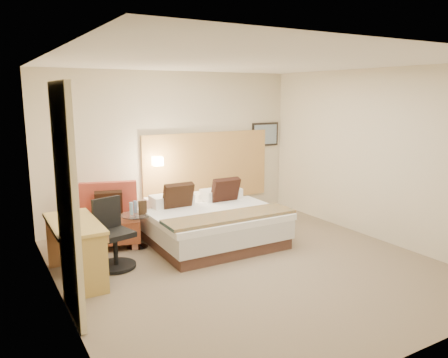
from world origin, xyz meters
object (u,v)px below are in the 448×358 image
lounge_chair (110,220)px  desk_chair (113,240)px  bed (210,223)px  side_table (137,229)px  desk (76,234)px

lounge_chair → desk_chair: 0.99m
bed → desk_chair: bed is taller
lounge_chair → desk_chair: (-0.22, -0.96, 0.01)m
side_table → desk_chair: (-0.52, -0.56, 0.09)m
desk_chair → side_table: bearing=47.3°
bed → lounge_chair: bed is taller
side_table → desk_chair: 0.77m
bed → desk: (-2.12, -0.45, 0.29)m
bed → desk_chair: bearing=-170.6°
bed → side_table: bearing=165.2°
bed → desk: bed is taller
bed → desk_chair: size_ratio=2.14×
lounge_chair → bed: bearing=-26.6°
desk → lounge_chair: bearing=57.6°
side_table → desk: size_ratio=0.44×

